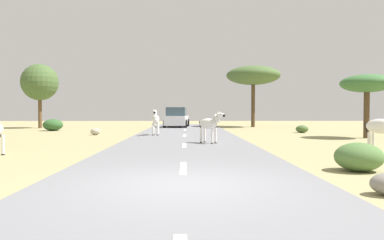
{
  "coord_description": "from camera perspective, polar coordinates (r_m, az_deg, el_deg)",
  "views": [
    {
      "loc": [
        0.08,
        -7.29,
        1.53
      ],
      "look_at": [
        0.38,
        10.46,
        1.05
      ],
      "focal_mm": 34.17,
      "sensor_mm": 36.0,
      "label": 1
    }
  ],
  "objects": [
    {
      "name": "tree_3",
      "position": [
        33.82,
        9.54,
        6.83
      ],
      "size": [
        4.87,
        4.87,
        5.55
      ],
      "color": "#4C3823",
      "rests_on": "ground_plane"
    },
    {
      "name": "tree_4",
      "position": [
        33.92,
        -22.68,
        5.42
      ],
      "size": [
        3.1,
        3.1,
        5.48
      ],
      "color": "brown",
      "rests_on": "ground_plane"
    },
    {
      "name": "lane_markings",
      "position": [
        6.46,
        -1.58,
        -11.66
      ],
      "size": [
        0.16,
        56.0,
        0.01
      ],
      "color": "silver",
      "rests_on": "road"
    },
    {
      "name": "zebra_2",
      "position": [
        16.39,
        2.79,
        -0.65
      ],
      "size": [
        1.23,
        1.2,
        1.44
      ],
      "rotation": [
        0.0,
        0.0,
        3.95
      ],
      "color": "silver",
      "rests_on": "road"
    },
    {
      "name": "tree_1",
      "position": [
        22.21,
        25.64,
        5.05
      ],
      "size": [
        2.82,
        2.82,
        3.49
      ],
      "color": "#4C3823",
      "rests_on": "ground_plane"
    },
    {
      "name": "zebra_3",
      "position": [
        14.26,
        27.81,
        -0.97
      ],
      "size": [
        1.15,
        1.49,
        1.59
      ],
      "rotation": [
        0.0,
        0.0,
        3.74
      ],
      "color": "silver",
      "rests_on": "ground_plane"
    },
    {
      "name": "bush_2",
      "position": [
        25.93,
        16.79,
        -1.35
      ],
      "size": [
        0.85,
        0.76,
        0.51
      ],
      "primitive_type": "ellipsoid",
      "color": "#425B2D",
      "rests_on": "ground_plane"
    },
    {
      "name": "bush_1",
      "position": [
        29.16,
        -20.89,
        -0.72
      ],
      "size": [
        1.46,
        1.31,
        0.87
      ],
      "primitive_type": "ellipsoid",
      "color": "#2D5628",
      "rests_on": "ground_plane"
    },
    {
      "name": "zebra_0",
      "position": [
        21.78,
        -5.71,
        0.07
      ],
      "size": [
        0.44,
        1.65,
        1.55
      ],
      "rotation": [
        0.0,
        0.0,
        3.16
      ],
      "color": "silver",
      "rests_on": "road"
    },
    {
      "name": "car_0",
      "position": [
        32.34,
        -2.4,
        0.32
      ],
      "size": [
        2.27,
        4.46,
        1.74
      ],
      "rotation": [
        0.0,
        0.0,
        -0.08
      ],
      "color": "silver",
      "rests_on": "road"
    },
    {
      "name": "road",
      "position": [
        7.45,
        -1.5,
        -10.11
      ],
      "size": [
        6.0,
        64.0,
        0.05
      ],
      "primitive_type": "cube",
      "color": "slate",
      "rests_on": "ground_plane"
    },
    {
      "name": "ground_plane",
      "position": [
        7.45,
        -1.57,
        -10.3
      ],
      "size": [
        90.0,
        90.0,
        0.0
      ],
      "primitive_type": "plane",
      "color": "#998E60"
    },
    {
      "name": "bush_3",
      "position": [
        10.09,
        24.6,
        -5.26
      ],
      "size": [
        1.2,
        1.08,
        0.72
      ],
      "primitive_type": "ellipsoid",
      "color": "#4C7038",
      "rests_on": "ground_plane"
    },
    {
      "name": "rock_1",
      "position": [
        23.32,
        -14.86,
        -1.76
      ],
      "size": [
        0.59,
        0.44,
        0.42
      ],
      "primitive_type": "ellipsoid",
      "color": "#A89E8C",
      "rests_on": "ground_plane"
    }
  ]
}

